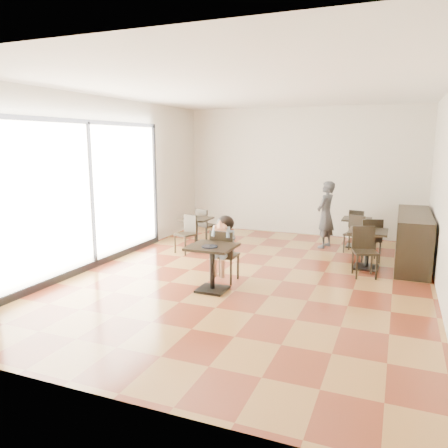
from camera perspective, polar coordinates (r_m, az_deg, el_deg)
The scene contains 23 objects.
floor at distance 7.77m, azimuth 3.44°, elevation -6.92°, with size 6.00×8.00×0.01m, color olive.
ceiling at distance 7.45m, azimuth 3.73°, elevation 17.23°, with size 6.00×8.00×0.01m, color white.
wall_back at distance 11.29m, azimuth 10.05°, elevation 6.75°, with size 6.00×0.01×3.20m, color beige.
wall_front at distance 3.89m, azimuth -15.37°, elevation -0.83°, with size 6.00×0.01×3.20m, color beige.
wall_left at distance 8.85m, azimuth -15.27°, elevation 5.47°, with size 0.01×8.00×3.20m, color beige.
wall_right at distance 7.10m, azimuth 27.26°, elevation 3.44°, with size 0.01×8.00×3.20m, color beige.
storefront_window at distance 8.46m, azimuth -17.08°, elevation 3.79°, with size 0.04×4.50×2.60m, color white.
child_table at distance 6.97m, azimuth -1.54°, elevation -5.80°, with size 0.70×0.70×0.74m, color black, non-canonical shape.
child_chair at distance 7.44m, azimuth 0.14°, elevation -4.12°, with size 0.40×0.40×0.89m, color black, non-canonical shape.
child at distance 7.41m, azimuth 0.14°, elevation -3.26°, with size 0.40×0.56×1.12m, color gray, non-canonical shape.
plate at distance 6.78m, azimuth -1.90°, elevation -2.95°, with size 0.25×0.25×0.02m, color black.
pizza_slice at distance 7.15m, azimuth -0.42°, elevation -0.40°, with size 0.26×0.20×0.06m, color #DFCB7F, non-canonical shape.
adult_patron at distance 10.00m, azimuth 13.14°, elevation 1.20°, with size 0.54×0.36×1.49m, color #3A3A3E.
cafe_table_mid at distance 8.61m, azimuth 18.19°, elevation -3.18°, with size 0.69×0.69×0.73m, color black, non-canonical shape.
cafe_table_left at distance 9.83m, azimuth -3.65°, elevation -1.14°, with size 0.63×0.63×0.67m, color black, non-canonical shape.
cafe_table_back at distance 10.29m, azimuth 16.87°, elevation -1.09°, with size 0.62×0.62×0.65m, color black, non-canonical shape.
chair_mid_a at distance 9.13m, azimuth 18.46°, elevation -1.94°, with size 0.39×0.39×0.88m, color black, non-canonical shape.
chair_mid_b at distance 8.06m, azimuth 17.94°, elevation -3.55°, with size 0.39×0.39×0.88m, color black, non-canonical shape.
chair_left_a at distance 10.31m, azimuth -2.33°, elevation -0.18°, with size 0.36×0.36×0.80m, color black, non-canonical shape.
chair_left_b at distance 9.34m, azimuth -5.11°, elevation -1.37°, with size 0.36×0.36×0.80m, color black, non-canonical shape.
chair_back_a at distance 10.74m, azimuth 17.13°, elevation -0.27°, with size 0.35×0.35×0.78m, color black, non-canonical shape.
chair_back_b at distance 9.74m, azimuth 16.59°, elevation -1.33°, with size 0.35×0.35×0.78m, color black, non-canonical shape.
service_counter at distance 9.22m, azimuth 23.45°, elevation -1.76°, with size 0.60×2.40×1.00m, color black.
Camera 1 is at (2.33, -7.03, 2.36)m, focal length 35.00 mm.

